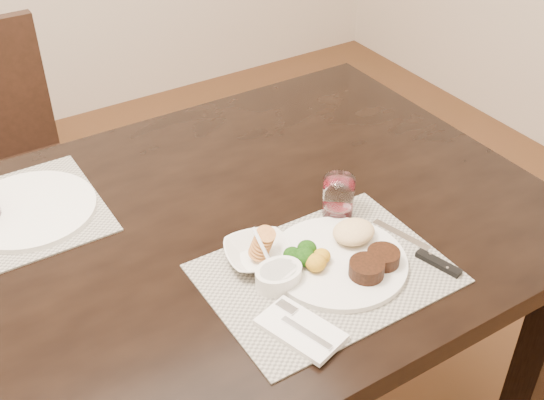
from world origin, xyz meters
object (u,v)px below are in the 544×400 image
wine_glass_near (338,199)px  far_plate (30,210)px  dinner_plate (344,256)px  steak_knife (429,256)px  cracker_bowl (258,253)px

wine_glass_near → far_plate: bearing=147.4°
dinner_plate → far_plate: size_ratio=0.96×
steak_knife → wine_glass_near: (-0.07, 0.21, 0.04)m
steak_knife → far_plate: (-0.63, 0.57, 0.00)m
steak_knife → cracker_bowl: (-0.29, 0.17, 0.01)m
far_plate → wine_glass_near: bearing=-32.6°
wine_glass_near → far_plate: 0.67m
cracker_bowl → far_plate: bearing=130.3°
dinner_plate → far_plate: (-0.48, 0.49, -0.01)m
dinner_plate → far_plate: 0.69m
wine_glass_near → far_plate: size_ratio=0.32×
dinner_plate → cracker_bowl: (-0.14, 0.10, 0.00)m
dinner_plate → steak_knife: 0.17m
cracker_bowl → far_plate: (-0.34, 0.40, -0.01)m
cracker_bowl → wine_glass_near: size_ratio=1.74×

